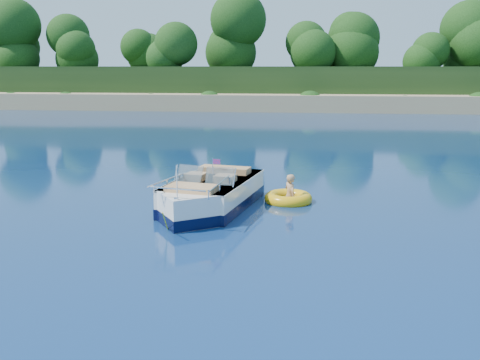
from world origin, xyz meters
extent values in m
plane|color=#091E3F|center=(0.00, 0.00, 0.00)|extent=(160.00, 160.00, 0.00)
cube|color=tan|center=(0.00, 38.00, 0.50)|extent=(170.00, 8.00, 2.00)
cube|color=black|center=(0.00, 65.00, 1.00)|extent=(170.00, 56.00, 6.00)
cylinder|color=black|center=(-18.00, 40.50, 3.10)|extent=(0.44, 0.44, 3.20)
sphere|color=black|center=(-18.00, 40.50, 6.14)|extent=(5.28, 5.28, 5.28)
cylinder|color=black|center=(0.00, 42.00, 3.30)|extent=(0.44, 0.44, 3.60)
sphere|color=black|center=(0.00, 42.00, 6.72)|extent=(5.94, 5.94, 5.94)
cube|color=white|center=(-1.97, 1.44, 0.30)|extent=(2.65, 4.02, 1.03)
cube|color=white|center=(-2.31, -0.29, 0.30)|extent=(1.93, 1.93, 1.03)
cube|color=black|center=(-1.97, 1.44, 0.16)|extent=(2.68, 4.07, 0.29)
cube|color=black|center=(-2.31, -0.29, 0.16)|extent=(1.97, 1.97, 0.29)
cube|color=tan|center=(-1.91, 1.73, 0.59)|extent=(2.05, 2.85, 0.10)
cube|color=white|center=(-1.97, 1.44, 0.79)|extent=(2.69, 4.03, 0.06)
cube|color=black|center=(-1.57, 3.43, 0.34)|extent=(0.60, 0.44, 0.88)
cube|color=#8C9EA5|center=(-2.53, 0.85, 1.07)|extent=(0.81, 0.50, 0.48)
cube|color=#8C9EA5|center=(-1.67, 0.68, 1.07)|extent=(0.78, 0.30, 0.48)
cube|color=tan|center=(-2.45, 1.28, 0.82)|extent=(0.63, 0.63, 0.39)
cube|color=tan|center=(-1.58, 1.11, 0.82)|extent=(0.63, 0.63, 0.39)
cube|color=tan|center=(-1.77, 2.40, 0.82)|extent=(1.61, 0.83, 0.37)
cube|color=tan|center=(-2.27, -0.10, 0.80)|extent=(1.41, 0.97, 0.33)
cylinder|color=white|center=(-2.45, -1.02, 1.23)|extent=(0.03, 0.03, 0.83)
cube|color=red|center=(-1.75, 0.70, 1.46)|extent=(0.21, 0.06, 0.14)
cube|color=silver|center=(-2.46, -1.07, 0.84)|extent=(0.11, 0.08, 0.05)
cylinder|color=#E9F41A|center=(-2.67, -1.37, 0.34)|extent=(0.19, 1.05, 0.75)
torus|color=#EEAE10|center=(0.17, 2.25, 0.10)|extent=(1.78, 1.78, 0.38)
torus|color=#B30B08|center=(0.17, 2.25, 0.11)|extent=(1.47, 1.47, 0.13)
imported|color=tan|center=(0.21, 2.23, 0.00)|extent=(0.69, 0.82, 1.49)
camera|label=1|loc=(0.56, -13.43, 4.00)|focal=40.00mm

